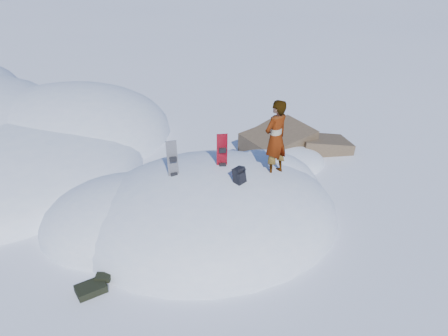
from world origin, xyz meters
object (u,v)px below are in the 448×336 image
object	(u,v)px
snowboard_red	(222,159)
backpack	(240,176)
person	(276,138)
snowboard_dark	(173,168)

from	to	relation	value
snowboard_red	backpack	size ratio (longest dim) A/B	3.17
backpack	person	world-z (taller)	person
snowboard_dark	backpack	distance (m)	1.69
snowboard_dark	person	bearing A→B (deg)	-7.02
backpack	snowboard_dark	bearing A→B (deg)	118.26
snowboard_red	person	distance (m)	1.48
snowboard_red	snowboard_dark	size ratio (longest dim) A/B	1.04
snowboard_red	backpack	bearing A→B (deg)	-70.06
snowboard_dark	person	distance (m)	2.70
backpack	person	xyz separation A→B (m)	(1.16, 0.48, 0.63)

